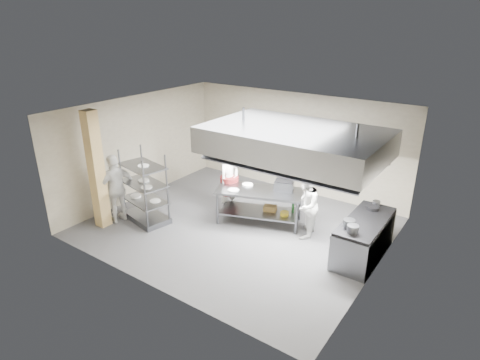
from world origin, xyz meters
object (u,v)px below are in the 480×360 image
Objects in this scene: pass_rack at (144,187)px; chef_plating at (116,188)px; chef_line at (305,205)px; stockpot at (349,223)px; griddle at (284,186)px; island at (259,206)px; chef_head at (229,181)px; cooking_range at (364,239)px.

pass_rack reaches higher than chef_plating.
pass_rack reaches higher than chef_line.
stockpot is (5.07, 1.03, 0.04)m from pass_rack.
chef_line is 3.39× the size of griddle.
island is 8.80× the size of stockpot.
pass_rack is at bearing -167.38° from griddle.
stockpot is (1.29, -0.59, 0.16)m from chef_line.
stockpot is (2.07, -0.93, -0.04)m from griddle.
island is 0.85m from griddle.
chef_head is at bearing 168.96° from griddle.
island is at bearing -101.35° from chef_line.
chef_plating is at bearing -166.83° from griddle.
cooking_range is at bearing 70.05° from stockpot.
cooking_range is at bearing 74.81° from chef_line.
pass_rack is at bearing 146.80° from chef_head.
chef_head is at bearing -104.79° from chef_line.
island is 1.09× the size of cooking_range.
stockpot is (2.57, -0.56, 0.53)m from island.
chef_line is 1.43m from stockpot.
pass_rack is 1.03× the size of chef_plating.
chef_plating is 5.83m from stockpot.
cooking_range is at bearing -20.73° from island.
island is at bearing 179.47° from cooking_range.
chef_plating reaches higher than cooking_range.
island is 1.20× the size of chef_plating.
pass_rack is at bearing -167.64° from island.
pass_rack is 2.24m from chef_head.
chef_line is 0.88m from griddle.
chef_head reaches higher than chef_line.
pass_rack is 5.51m from cooking_range.
island is 1.16× the size of pass_rack.
chef_line is at bearing 177.68° from cooking_range.
island is 2.77m from cooking_range.
pass_rack is 4.12m from chef_line.
chef_plating is (-3.07, -2.02, 0.46)m from island.
pass_rack is 0.94× the size of cooking_range.
chef_plating reaches higher than stockpot.
chef_head is (1.45, 1.70, -0.06)m from pass_rack.
pass_rack is 7.60× the size of stockpot.
island is 1.13m from chef_head.
griddle is (1.54, 0.26, 0.14)m from chef_head.
stockpot reaches higher than island.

